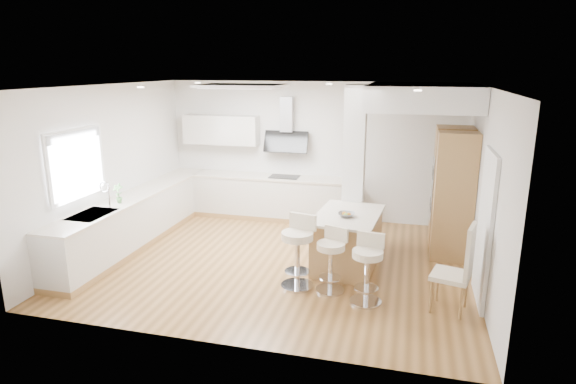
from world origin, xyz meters
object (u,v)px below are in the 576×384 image
(peninsula, at_px, (347,240))
(dining_chair, at_px, (460,266))
(bar_stool_b, at_px, (331,256))
(bar_stool_a, at_px, (298,248))
(bar_stool_c, at_px, (368,265))

(peninsula, bearing_deg, dining_chair, -30.71)
(bar_stool_b, bearing_deg, bar_stool_a, -163.23)
(peninsula, height_order, bar_stool_b, peninsula)
(bar_stool_a, relative_size, dining_chair, 0.89)
(peninsula, bearing_deg, bar_stool_a, -118.56)
(bar_stool_c, bearing_deg, peninsula, 117.60)
(peninsula, distance_m, dining_chair, 1.94)
(bar_stool_b, distance_m, bar_stool_c, 0.57)
(peninsula, height_order, bar_stool_c, bar_stool_c)
(bar_stool_a, bearing_deg, peninsula, 69.98)
(peninsula, xyz_separation_m, bar_stool_b, (-0.10, -0.92, 0.08))
(dining_chair, bearing_deg, bar_stool_b, -172.37)
(peninsula, relative_size, dining_chair, 1.26)
(bar_stool_a, distance_m, dining_chair, 2.17)
(dining_chair, bearing_deg, peninsula, 159.08)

